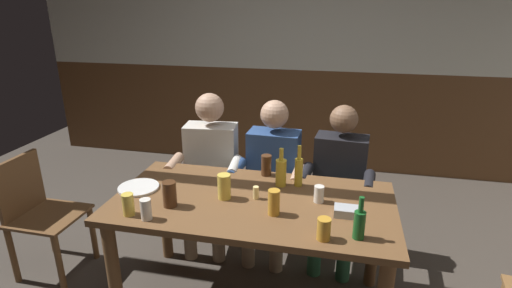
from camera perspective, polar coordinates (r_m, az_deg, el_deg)
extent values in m
cube|color=beige|center=(4.61, 6.82, 19.03)|extent=(6.34, 0.12, 1.37)
cube|color=brown|center=(4.79, 6.21, 3.71)|extent=(6.34, 0.12, 1.17)
cube|color=brown|center=(2.45, -0.51, -8.41)|extent=(1.70, 0.88, 0.04)
cylinder|color=brown|center=(2.64, -19.71, -17.17)|extent=(0.08, 0.08, 0.73)
cylinder|color=brown|center=(3.16, -12.91, -9.88)|extent=(0.08, 0.08, 0.73)
cylinder|color=brown|center=(2.92, 16.55, -13.01)|extent=(0.08, 0.08, 0.73)
cube|color=silver|center=(3.23, -6.39, -1.74)|extent=(0.43, 0.26, 0.53)
sphere|color=tan|center=(3.11, -6.67, 5.21)|extent=(0.22, 0.22, 0.22)
cylinder|color=#997F60|center=(3.18, -4.84, -6.90)|extent=(0.17, 0.42, 0.13)
cylinder|color=#997F60|center=(3.23, -8.76, -6.64)|extent=(0.17, 0.42, 0.13)
cylinder|color=#997F60|center=(3.14, -5.44, -12.97)|extent=(0.10, 0.10, 0.42)
cylinder|color=#997F60|center=(3.19, -9.47, -12.60)|extent=(0.10, 0.10, 0.42)
cylinder|color=silver|center=(2.95, -3.05, -3.25)|extent=(0.11, 0.29, 0.08)
cylinder|color=tan|center=(3.06, -11.70, -2.79)|extent=(0.11, 0.29, 0.08)
cube|color=#2D4C84|center=(3.12, 2.56, -2.66)|extent=(0.40, 0.24, 0.51)
sphere|color=tan|center=(2.99, 2.67, 4.27)|extent=(0.21, 0.21, 0.21)
cylinder|color=#997F60|center=(3.06, 3.85, -7.98)|extent=(0.15, 0.43, 0.13)
cylinder|color=#997F60|center=(3.10, -0.10, -7.52)|extent=(0.15, 0.43, 0.13)
cylinder|color=#997F60|center=(3.02, 2.92, -14.32)|extent=(0.10, 0.10, 0.42)
cylinder|color=#997F60|center=(3.06, -1.14, -13.75)|extent=(0.10, 0.10, 0.42)
cylinder|color=tan|center=(2.84, 5.93, -4.50)|extent=(0.09, 0.28, 0.08)
cylinder|color=#2D4C84|center=(2.94, -2.82, -3.58)|extent=(0.09, 0.28, 0.08)
cube|color=black|center=(3.08, 11.97, -3.39)|extent=(0.40, 0.25, 0.51)
sphere|color=brown|center=(2.95, 12.50, 3.51)|extent=(0.20, 0.20, 0.20)
cylinder|color=#33724C|center=(3.03, 13.31, -8.79)|extent=(0.17, 0.43, 0.13)
cylinder|color=#33724C|center=(3.05, 9.35, -8.33)|extent=(0.17, 0.43, 0.13)
cylinder|color=#33724C|center=(2.99, 12.52, -15.18)|extent=(0.10, 0.10, 0.42)
cylinder|color=#33724C|center=(3.01, 8.42, -14.67)|extent=(0.10, 0.10, 0.42)
cylinder|color=black|center=(2.83, 15.89, -5.28)|extent=(0.11, 0.29, 0.08)
cylinder|color=black|center=(2.87, 7.06, -4.30)|extent=(0.11, 0.29, 0.08)
cube|color=brown|center=(3.26, -27.54, -9.17)|extent=(0.45, 0.45, 0.02)
cube|color=brown|center=(3.30, -30.80, -5.15)|extent=(0.04, 0.40, 0.42)
cylinder|color=brown|center=(3.38, -22.33, -11.73)|extent=(0.04, 0.04, 0.44)
cylinder|color=brown|center=(3.14, -26.38, -15.02)|extent=(0.04, 0.04, 0.44)
cylinder|color=brown|center=(3.60, -27.36, -10.52)|extent=(0.04, 0.04, 0.44)
cylinder|color=brown|center=(3.37, -31.52, -13.42)|extent=(0.04, 0.04, 0.44)
cylinder|color=#F9E08C|center=(2.43, -0.01, -7.00)|extent=(0.04, 0.04, 0.08)
cube|color=#B2B7BC|center=(2.32, 12.87, -9.41)|extent=(0.14, 0.10, 0.05)
cylinder|color=white|center=(2.68, -16.49, -6.00)|extent=(0.26, 0.26, 0.01)
cylinder|color=gold|center=(2.59, 6.13, -4.06)|extent=(0.05, 0.05, 0.19)
cylinder|color=gold|center=(2.54, 6.24, -1.21)|extent=(0.03, 0.03, 0.09)
cylinder|color=gold|center=(2.58, 3.60, -4.16)|extent=(0.07, 0.07, 0.18)
cylinder|color=gold|center=(2.53, 3.66, -1.50)|extent=(0.03, 0.03, 0.08)
cylinder|color=#195923|center=(2.11, 14.58, -11.19)|extent=(0.06, 0.06, 0.15)
cylinder|color=#195923|center=(2.05, 14.86, -8.42)|extent=(0.03, 0.03, 0.08)
cylinder|color=gold|center=(2.07, 9.70, -11.92)|extent=(0.07, 0.07, 0.12)
cylinder|color=#E5C64C|center=(2.36, -17.85, -8.26)|extent=(0.07, 0.07, 0.13)
cylinder|color=white|center=(2.29, -15.50, -9.01)|extent=(0.06, 0.06, 0.12)
cylinder|color=#4C2D19|center=(2.39, -12.29, -7.03)|extent=(0.08, 0.08, 0.15)
cylinder|color=#E5C64C|center=(2.43, -4.59, -6.10)|extent=(0.08, 0.08, 0.16)
cylinder|color=gold|center=(2.25, 2.58, -8.36)|extent=(0.07, 0.07, 0.15)
cylinder|color=white|center=(2.42, 9.02, -7.07)|extent=(0.06, 0.06, 0.10)
cylinder|color=#4C2D19|center=(2.74, 1.49, -3.06)|extent=(0.07, 0.07, 0.15)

